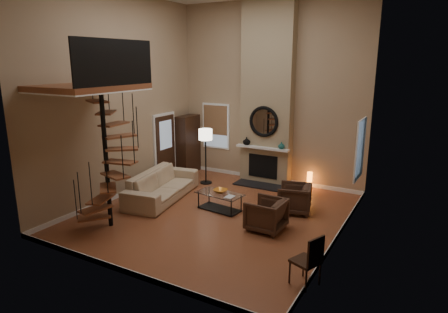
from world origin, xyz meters
The scene contains 32 objects.
ground centered at (0.00, 0.00, -0.01)m, with size 6.00×6.50×0.01m, color #A45A35.
back_wall centered at (0.00, 3.25, 2.75)m, with size 6.00×0.02×5.50m, color tan.
front_wall centered at (0.00, -3.25, 2.75)m, with size 6.00×0.02×5.50m, color tan.
left_wall centered at (-3.00, 0.00, 2.75)m, with size 0.02×6.50×5.50m, color tan.
right_wall centered at (3.00, 0.00, 2.75)m, with size 0.02×6.50×5.50m, color tan.
baseboard_back centered at (0.00, 3.24, 0.06)m, with size 6.00×0.02×0.12m, color white.
baseboard_front centered at (0.00, -3.24, 0.06)m, with size 6.00×0.02×0.12m, color white.
baseboard_left centered at (-2.99, 0.00, 0.06)m, with size 0.02×6.50×0.12m, color white.
baseboard_right centered at (2.99, 0.00, 0.06)m, with size 0.02×6.50×0.12m, color white.
chimney_breast centered at (0.00, 3.06, 2.75)m, with size 1.60×0.38×5.50m, color #958161.
hearth centered at (0.00, 2.57, 0.02)m, with size 1.50×0.60×0.04m, color black.
firebox centered at (0.00, 2.86, 0.55)m, with size 0.95×0.02×0.72m, color black.
mantel centered at (0.00, 2.78, 1.15)m, with size 1.70×0.18×0.06m, color white.
mirror_frame centered at (0.00, 2.84, 1.95)m, with size 0.94×0.94×0.10m, color black.
mirror_disc centered at (0.00, 2.85, 1.95)m, with size 0.80×0.80×0.01m, color white.
vase_left centered at (-0.55, 2.82, 1.30)m, with size 0.24×0.24×0.25m, color black.
vase_right centered at (0.60, 2.82, 1.28)m, with size 0.20×0.20×0.21m, color #17504B.
window_back centered at (-1.90, 3.22, 1.62)m, with size 1.02×0.06×1.52m.
window_right centered at (2.97, 2.00, 1.63)m, with size 0.06×1.02×1.52m.
entry_door centered at (-2.95, 1.80, 1.05)m, with size 0.10×1.05×2.16m.
loft centered at (-2.04, -1.80, 3.24)m, with size 1.70×2.20×1.09m.
spiral_stair centered at (-1.78, -1.79, 1.78)m, with size 1.47×1.47×4.06m.
hutch centered at (-2.74, 2.80, 0.95)m, with size 0.42×0.89×2.00m, color #311B10.
sofa centered at (-1.87, 0.23, 0.40)m, with size 2.65×1.04×0.77m, color tan.
armchair_near centered at (1.72, 1.12, 0.35)m, with size 0.78×0.81×0.73m, color #432B1F.
armchair_far centered at (1.52, -0.23, 0.35)m, with size 0.79×0.81×0.74m, color #432B1F.
coffee_table centered at (-0.06, 0.28, 0.28)m, with size 1.27×0.74×0.45m.
bowl centered at (-0.06, 0.33, 0.50)m, with size 0.36×0.36×0.09m, color orange.
book centered at (0.29, 0.13, 0.46)m, with size 0.20×0.27×0.03m, color gray.
floor_lamp centered at (-1.55, 2.01, 1.41)m, with size 0.42×0.42×1.72m.
accent_lamp centered at (1.45, 3.03, 0.25)m, with size 0.15×0.15×0.55m, color orange.
side_chair centered at (3.00, -2.01, 0.53)m, with size 0.55×0.54×0.93m.
Camera 1 is at (4.63, -7.85, 3.77)m, focal length 31.16 mm.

